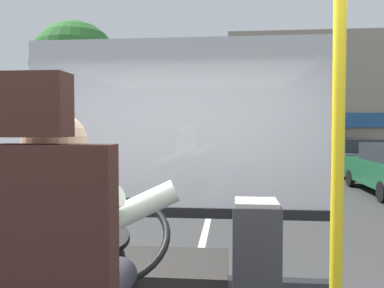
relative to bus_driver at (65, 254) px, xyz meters
name	(u,v)px	position (x,y,z in m)	size (l,w,h in m)	color
ground	(213,200)	(0.11, 9.15, -1.50)	(18.00, 44.00, 0.06)	#3A3A3A
bus_driver	(65,254)	(0.00, 0.00, 0.00)	(0.75, 0.60, 0.76)	#282833
handrail_pole	(338,154)	(0.93, 0.13, 0.34)	(0.04, 0.04, 2.25)	yellow
fare_box	(256,286)	(0.69, 0.68, -0.36)	(0.23, 0.23, 0.86)	#333338
windshield_panel	(175,148)	(0.11, 1.97, 0.26)	(2.50, 0.08, 1.48)	silver
street_tree	(75,67)	(-4.00, 10.13, 2.20)	(2.56, 2.56, 5.00)	#4C3828
shop_building	(333,104)	(5.39, 18.24, 1.51)	(9.93, 4.63, 5.98)	gray
parked_car_charcoal	(356,157)	(5.47, 14.88, -0.73)	(1.88, 3.80, 1.45)	#474C51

